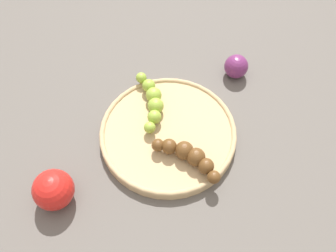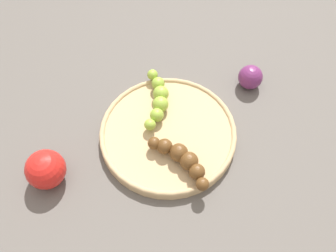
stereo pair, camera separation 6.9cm
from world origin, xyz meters
name	(u,v)px [view 2 (the right image)]	position (x,y,z in m)	size (l,w,h in m)	color
ground_plane	(168,136)	(0.00, 0.00, 0.00)	(2.40, 2.40, 0.00)	#56514C
fruit_bowl	(168,133)	(0.00, 0.00, 0.01)	(0.27, 0.27, 0.02)	tan
banana_overripe	(182,159)	(-0.06, -0.03, 0.04)	(0.09, 0.12, 0.03)	#593819
banana_green	(158,99)	(0.06, 0.03, 0.04)	(0.15, 0.06, 0.03)	#8CAD38
apple_red	(46,169)	(-0.12, 0.20, 0.04)	(0.07, 0.07, 0.07)	red
plum_purple	(250,77)	(0.15, -0.16, 0.03)	(0.05, 0.05, 0.05)	#662659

